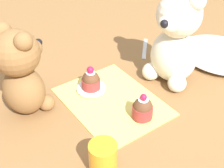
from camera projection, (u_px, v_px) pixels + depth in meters
The scene contains 10 objects.
ground_plane at pixel (112, 102), 0.78m from camera, with size 4.00×4.00×0.00m, color olive.
knitted_placemat at pixel (112, 101), 0.78m from camera, with size 0.27×0.21×0.01m, color #E0D166.
tulle_cloth at pixel (219, 54), 0.94m from camera, with size 0.25×0.22×0.03m, color white.
teddy_bear_cream at pixel (175, 40), 0.79m from camera, with size 0.15×0.14×0.25m.
teddy_bear_tan at pixel (21, 72), 0.69m from camera, with size 0.12×0.12×0.22m.
cupcake_near_cream_bear at pixel (143, 108), 0.71m from camera, with size 0.05×0.05×0.07m.
saucer_plate at pixel (91, 88), 0.81m from camera, with size 0.08×0.08×0.01m, color silver.
cupcake_near_tan_bear at pixel (91, 81), 0.80m from camera, with size 0.05×0.05×0.06m.
juice_glass at pixel (103, 159), 0.59m from camera, with size 0.06×0.06×0.07m, color orange.
teaspoon at pixel (145, 48), 0.99m from camera, with size 0.13×0.01×0.01m, color silver.
Camera 1 is at (0.49, -0.35, 0.50)m, focal length 50.00 mm.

